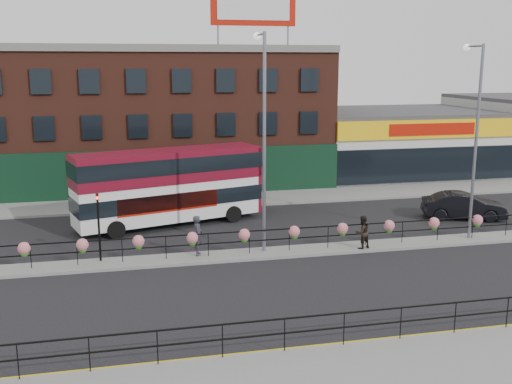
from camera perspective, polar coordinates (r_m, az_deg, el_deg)
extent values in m
plane|color=black|center=(29.39, 1.28, -5.98)|extent=(120.00, 120.00, 0.00)
cube|color=gray|center=(18.86, 10.45, -16.80)|extent=(60.00, 4.00, 0.15)
cube|color=gray|center=(40.70, -2.77, -0.73)|extent=(60.00, 4.00, 0.15)
cube|color=gray|center=(29.36, 1.29, -5.84)|extent=(60.00, 1.60, 0.15)
cube|color=gold|center=(20.78, 7.91, -14.06)|extent=(60.00, 0.10, 0.01)
cube|color=gold|center=(20.63, 8.09, -14.27)|extent=(60.00, 0.10, 0.01)
cube|color=brown|center=(47.36, -9.32, 6.98)|extent=(25.00, 12.00, 10.00)
cube|color=#3F3F42|center=(47.19, -9.54, 13.21)|extent=(25.00, 12.00, 0.30)
cube|color=black|center=(41.78, -8.66, 1.75)|extent=(25.00, 0.25, 3.40)
cube|color=silver|center=(52.72, 13.09, 4.60)|extent=(15.00, 12.00, 5.00)
cube|color=#3F3F42|center=(52.46, 13.23, 7.47)|extent=(15.00, 12.00, 0.30)
cube|color=yellow|center=(47.15, 16.38, 5.77)|extent=(15.00, 0.25, 1.40)
cube|color=#AF1405|center=(47.05, 16.45, 5.75)|extent=(7.00, 0.10, 0.90)
cube|color=black|center=(47.51, 16.19, 2.53)|extent=(15.00, 0.25, 2.60)
cube|color=#AF1405|center=(43.29, -0.25, 17.53)|extent=(6.00, 0.25, 3.00)
cube|color=silver|center=(43.16, -0.21, 17.55)|extent=(5.10, 0.04, 2.25)
cylinder|color=slate|center=(42.68, -3.64, 14.62)|extent=(0.12, 0.12, 1.40)
cylinder|color=slate|center=(43.75, 3.06, 14.57)|extent=(0.12, 0.12, 1.40)
cube|color=black|center=(29.02, 1.30, -3.63)|extent=(30.00, 0.05, 0.05)
cube|color=black|center=(29.16, 1.29, -4.57)|extent=(30.00, 0.05, 0.05)
cylinder|color=black|center=(28.71, -20.66, -5.76)|extent=(0.04, 0.04, 1.10)
cylinder|color=black|center=(28.48, -16.67, -5.62)|extent=(0.04, 0.04, 1.10)
cylinder|color=black|center=(28.39, -12.62, -5.45)|extent=(0.04, 0.04, 1.10)
cylinder|color=black|center=(28.44, -8.58, -5.26)|extent=(0.04, 0.04, 1.10)
cylinder|color=black|center=(28.63, -4.57, -5.04)|extent=(0.04, 0.04, 1.10)
cylinder|color=black|center=(28.96, -0.64, -4.80)|extent=(0.04, 0.04, 1.10)
cylinder|color=black|center=(29.42, 3.19, -4.54)|extent=(0.04, 0.04, 1.10)
cylinder|color=black|center=(30.01, 6.88, -4.28)|extent=(0.04, 0.04, 1.10)
cylinder|color=black|center=(30.72, 10.41, -4.01)|extent=(0.04, 0.04, 1.10)
cylinder|color=black|center=(31.54, 13.76, -3.73)|extent=(0.04, 0.04, 1.10)
cylinder|color=black|center=(32.46, 16.94, -3.47)|extent=(0.04, 0.04, 1.10)
cylinder|color=black|center=(33.47, 19.93, -3.20)|extent=(0.04, 0.04, 1.10)
cylinder|color=black|center=(34.57, 22.73, -2.95)|extent=(0.04, 0.04, 1.10)
sphere|color=#CE6D78|center=(28.63, -21.22, -5.01)|extent=(0.56, 0.56, 0.56)
sphere|color=#326A1D|center=(28.69, -21.19, -5.45)|extent=(0.36, 0.36, 0.36)
sphere|color=#CE6D78|center=(28.34, -16.21, -4.83)|extent=(0.56, 0.56, 0.56)
sphere|color=#326A1D|center=(28.41, -16.18, -5.28)|extent=(0.36, 0.36, 0.36)
sphere|color=#CE6D78|center=(28.28, -11.14, -4.61)|extent=(0.56, 0.56, 0.56)
sphere|color=#326A1D|center=(28.34, -11.12, -5.06)|extent=(0.36, 0.36, 0.36)
sphere|color=#CE6D78|center=(28.43, -6.08, -4.35)|extent=(0.56, 0.56, 0.56)
sphere|color=#326A1D|center=(28.49, -6.07, -4.80)|extent=(0.36, 0.36, 0.36)
sphere|color=#CE6D78|center=(28.80, -1.13, -4.07)|extent=(0.56, 0.56, 0.56)
sphere|color=#326A1D|center=(28.86, -1.12, -4.51)|extent=(0.36, 0.36, 0.36)
sphere|color=#CE6D78|center=(29.38, 3.67, -3.76)|extent=(0.56, 0.56, 0.56)
sphere|color=#326A1D|center=(29.44, 3.66, -4.19)|extent=(0.36, 0.36, 0.36)
sphere|color=#CE6D78|center=(30.15, 8.24, -3.45)|extent=(0.56, 0.56, 0.56)
sphere|color=#326A1D|center=(30.22, 8.23, -3.87)|extent=(0.36, 0.36, 0.36)
sphere|color=#CE6D78|center=(31.11, 12.56, -3.13)|extent=(0.56, 0.56, 0.56)
sphere|color=#326A1D|center=(31.17, 12.54, -3.54)|extent=(0.36, 0.36, 0.36)
sphere|color=#CE6D78|center=(32.24, 16.59, -2.81)|extent=(0.56, 0.56, 0.56)
sphere|color=#326A1D|center=(32.29, 16.57, -3.21)|extent=(0.36, 0.36, 0.36)
sphere|color=#CE6D78|center=(33.51, 20.34, -2.51)|extent=(0.56, 0.56, 0.56)
sphere|color=#326A1D|center=(33.56, 20.31, -2.89)|extent=(0.36, 0.36, 0.36)
cube|color=black|center=(19.34, 2.76, -11.96)|extent=(20.00, 0.05, 0.05)
cube|color=black|center=(19.54, 2.74, -13.28)|extent=(20.00, 0.05, 0.05)
cylinder|color=black|center=(19.26, -21.74, -14.77)|extent=(0.04, 0.04, 1.10)
cylinder|color=black|center=(19.03, -15.59, -14.67)|extent=(0.04, 0.04, 1.10)
cylinder|color=black|center=(19.00, -9.36, -14.41)|extent=(0.04, 0.04, 1.10)
cylinder|color=black|center=(19.18, -3.21, -13.99)|extent=(0.04, 0.04, 1.10)
cylinder|color=black|center=(19.57, 2.74, -13.43)|extent=(0.04, 0.04, 1.10)
cylinder|color=black|center=(20.14, 8.37, -12.77)|extent=(0.04, 0.04, 1.10)
cylinder|color=black|center=(20.90, 13.62, -12.04)|extent=(0.04, 0.04, 1.10)
cylinder|color=black|center=(21.81, 18.44, -11.28)|extent=(0.04, 0.04, 1.10)
cylinder|color=black|center=(22.86, 22.82, -10.52)|extent=(0.04, 0.04, 1.10)
cube|color=silver|center=(34.47, -8.30, 0.63)|extent=(10.94, 5.37, 3.89)
cube|color=maroon|center=(34.27, -8.36, 2.46)|extent=(11.02, 5.44, 1.75)
cube|color=black|center=(34.61, -8.27, -0.47)|extent=(11.04, 5.47, 0.87)
cube|color=black|center=(34.25, -8.37, 2.70)|extent=(11.07, 5.49, 0.87)
cube|color=maroon|center=(34.14, -8.40, 3.88)|extent=(10.94, 5.37, 0.12)
cube|color=maroon|center=(36.64, -0.55, 1.44)|extent=(0.90, 2.44, 3.89)
cube|color=#AF1405|center=(33.33, -8.28, -1.05)|extent=(5.60, 1.70, 0.97)
cylinder|color=black|center=(32.72, -13.18, -3.52)|extent=(1.01, 0.56, 0.97)
cylinder|color=black|center=(34.99, -14.29, -2.56)|extent=(1.01, 0.56, 0.97)
cylinder|color=black|center=(35.17, -2.17, -2.10)|extent=(1.01, 0.56, 0.97)
cylinder|color=black|center=(37.30, -3.86, -1.30)|extent=(1.01, 0.56, 0.97)
imported|color=black|center=(37.92, 19.17, -1.25)|extent=(4.76, 5.89, 1.59)
imported|color=#2C2B34|center=(28.72, -5.56, -4.13)|extent=(0.79, 0.59, 1.93)
imported|color=black|center=(30.09, 10.09, -3.79)|extent=(1.15, 1.07, 1.66)
cylinder|color=slate|center=(28.32, 0.79, 4.48)|extent=(0.17, 0.17, 10.42)
cylinder|color=slate|center=(28.85, 0.45, 14.78)|extent=(0.10, 1.56, 0.10)
sphere|color=silver|center=(29.61, 0.10, 14.62)|extent=(0.38, 0.38, 0.38)
cylinder|color=slate|center=(32.57, 20.21, 4.32)|extent=(0.16, 0.16, 9.95)
cylinder|color=slate|center=(32.96, 20.13, 12.92)|extent=(0.10, 1.49, 0.10)
sphere|color=silver|center=(33.59, 19.42, 12.86)|extent=(0.36, 0.36, 0.36)
cylinder|color=black|center=(28.51, -14.74, -3.29)|extent=(0.10, 0.10, 3.20)
imported|color=black|center=(28.14, -14.91, -0.15)|extent=(0.15, 0.18, 0.90)
sphere|color=#FF190C|center=(28.06, -14.90, -0.56)|extent=(0.14, 0.14, 0.14)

